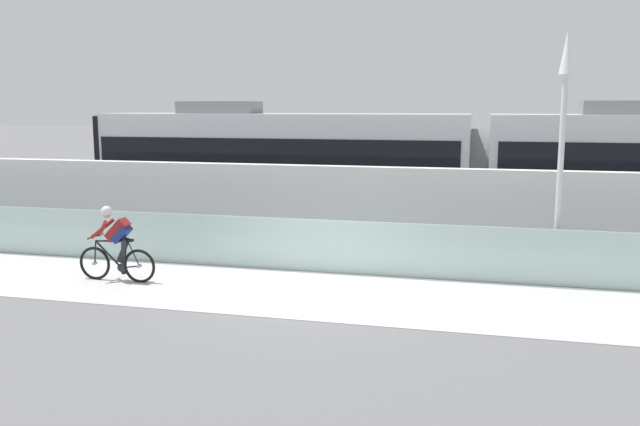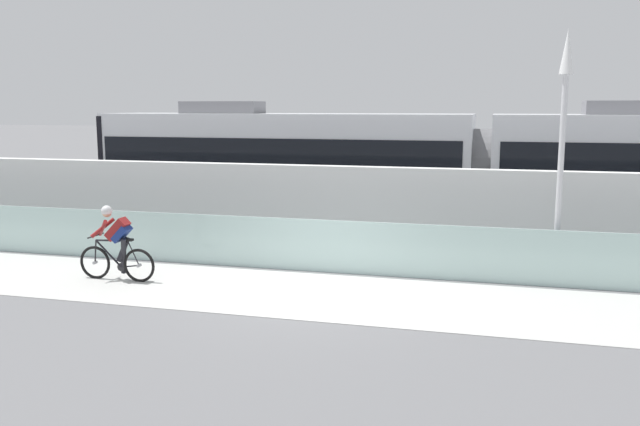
# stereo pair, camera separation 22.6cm
# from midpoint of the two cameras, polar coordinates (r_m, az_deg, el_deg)

# --- Properties ---
(ground_plane) EXTENTS (200.00, 200.00, 0.00)m
(ground_plane) POSITION_cam_midpoint_polar(r_m,az_deg,el_deg) (13.27, -1.14, -6.98)
(ground_plane) COLOR slate
(bike_path_deck) EXTENTS (32.00, 3.20, 0.01)m
(bike_path_deck) POSITION_cam_midpoint_polar(r_m,az_deg,el_deg) (13.26, -1.14, -6.96)
(bike_path_deck) COLOR beige
(bike_path_deck) RESTS_ON ground
(glass_parapet) EXTENTS (32.00, 0.05, 1.18)m
(glass_parapet) POSITION_cam_midpoint_polar(r_m,az_deg,el_deg) (14.86, 0.72, -2.87)
(glass_parapet) COLOR silver
(glass_parapet) RESTS_ON ground
(concrete_barrier_wall) EXTENTS (32.00, 0.36, 2.22)m
(concrete_barrier_wall) POSITION_cam_midpoint_polar(r_m,az_deg,el_deg) (16.50, 2.16, 0.16)
(concrete_barrier_wall) COLOR white
(concrete_barrier_wall) RESTS_ON ground
(tram_rail_near) EXTENTS (32.00, 0.08, 0.01)m
(tram_rail_near) POSITION_cam_midpoint_polar(r_m,az_deg,el_deg) (19.09, 3.67, -2.00)
(tram_rail_near) COLOR #595654
(tram_rail_near) RESTS_ON ground
(tram_rail_far) EXTENTS (32.00, 0.08, 0.01)m
(tram_rail_far) POSITION_cam_midpoint_polar(r_m,az_deg,el_deg) (20.48, 4.40, -1.25)
(tram_rail_far) COLOR #595654
(tram_rail_far) RESTS_ON ground
(tram) EXTENTS (22.56, 2.54, 3.81)m
(tram) POSITION_cam_midpoint_polar(r_m,az_deg,el_deg) (19.24, 13.02, 3.56)
(tram) COLOR silver
(tram) RESTS_ON ground
(cyclist_on_bike) EXTENTS (1.77, 0.58, 1.61)m
(cyclist_on_bike) POSITION_cam_midpoint_polar(r_m,az_deg,el_deg) (14.75, -17.38, -2.63)
(cyclist_on_bike) COLOR black
(cyclist_on_bike) RESTS_ON ground
(lamp_post_antenna) EXTENTS (0.28, 0.28, 5.20)m
(lamp_post_antenna) POSITION_cam_midpoint_polar(r_m,az_deg,el_deg) (14.52, 19.55, 7.08)
(lamp_post_antenna) COLOR gray
(lamp_post_antenna) RESTS_ON ground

